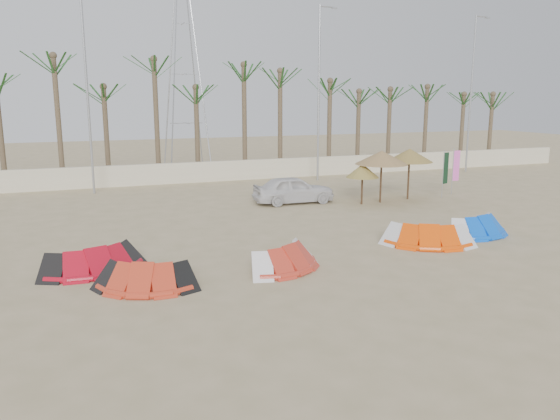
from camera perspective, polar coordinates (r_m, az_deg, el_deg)
name	(u,v)px	position (r m, az deg, el deg)	size (l,w,h in m)	color
ground	(358,298)	(15.25, 8.18, -9.11)	(120.00, 120.00, 0.00)	tan
boundary_wall	(191,172)	(35.44, -9.29, 3.89)	(60.00, 0.30, 1.30)	beige
palm_line	(193,80)	(36.74, -9.04, 13.24)	(52.00, 4.00, 7.70)	brown
lamp_b	(88,90)	(32.43, -19.44, 11.75)	(1.25, 0.14, 11.00)	#A5A8AD
lamp_c	(319,91)	(35.74, 4.12, 12.31)	(1.25, 0.14, 11.00)	#A5A8AD
lamp_d	(471,92)	(42.22, 19.37, 11.60)	(1.25, 0.14, 11.00)	#A5A8AD
pylon	(188,170)	(41.55, -9.61, 4.11)	(3.00, 3.00, 14.00)	#A5A8AD
kite_red_left	(94,257)	(18.31, -18.91, -4.68)	(3.58, 2.35, 0.90)	red
kite_red_mid	(143,273)	(16.29, -14.11, -6.42)	(3.34, 2.41, 0.90)	red
kite_red_right	(284,255)	(17.56, 0.37, -4.73)	(3.38, 2.58, 0.90)	red
kite_orange	(423,233)	(21.05, 14.72, -2.33)	(3.76, 2.79, 0.90)	#FF4C06
kite_blue	(475,224)	(23.11, 19.72, -1.40)	(3.14, 1.97, 0.90)	blue
parasol_left	(363,171)	(28.00, 8.62, 4.07)	(1.68, 1.68, 2.08)	#4C331E
parasol_mid	(382,158)	(28.55, 10.58, 5.40)	(2.74, 2.74, 2.70)	#4C331E
parasol_right	(410,155)	(29.80, 13.39, 5.58)	(2.47, 2.47, 2.72)	#4C331E
flag_pink	(455,167)	(32.16, 17.86, 4.30)	(0.45, 0.04, 2.61)	#A5A8AD
flag_green	(446,170)	(30.81, 16.94, 4.06)	(0.44, 0.14, 2.61)	#A5A8AD
car	(294,190)	(28.13, 1.43, 2.15)	(1.68, 4.17, 1.42)	silver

